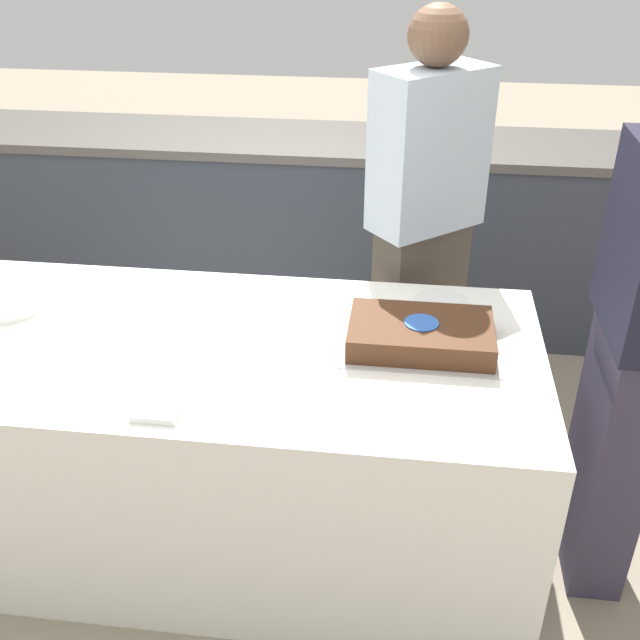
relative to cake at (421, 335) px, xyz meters
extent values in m
plane|color=gray|center=(-0.58, -0.06, -0.78)|extent=(14.00, 14.00, 0.00)
cube|color=#333842|center=(-0.58, 1.47, -0.34)|extent=(4.40, 0.55, 0.88)
cube|color=#4C4742|center=(-0.58, 1.47, 0.12)|extent=(4.40, 0.58, 0.04)
cube|color=white|center=(-0.58, -0.06, -0.41)|extent=(1.90, 0.91, 0.74)
cube|color=#B7B2AD|center=(0.00, 0.00, -0.04)|extent=(0.46, 0.31, 0.00)
cube|color=#472816|center=(0.00, 0.00, 0.00)|extent=(0.42, 0.27, 0.07)
cylinder|color=#2D5BB7|center=(0.00, 0.00, 0.04)|extent=(0.10, 0.10, 0.00)
cylinder|color=white|center=(-1.31, 0.05, -0.02)|extent=(0.20, 0.20, 0.04)
cylinder|color=white|center=(0.07, 0.27, -0.04)|extent=(0.19, 0.19, 0.00)
cube|color=white|center=(-0.67, -0.42, -0.03)|extent=(0.12, 0.09, 0.02)
cube|color=#4C4238|center=(0.00, 0.62, -0.35)|extent=(0.36, 0.34, 0.87)
cube|color=silver|center=(0.00, 0.62, 0.36)|extent=(0.43, 0.41, 0.55)
sphere|color=brown|center=(0.00, 0.62, 0.73)|extent=(0.20, 0.20, 0.20)
cube|color=#383347|center=(0.59, -0.06, -0.34)|extent=(0.16, 0.35, 0.87)
camera|label=1|loc=(-0.06, -1.90, 1.14)|focal=42.00mm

